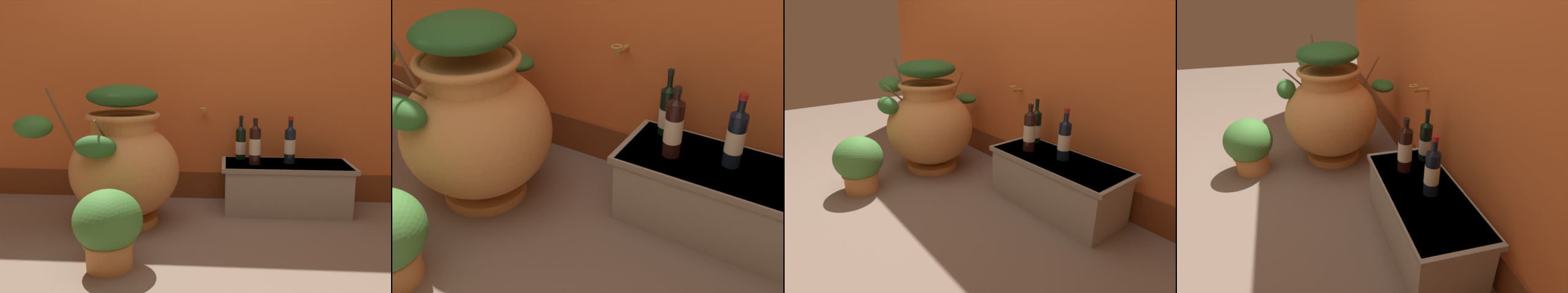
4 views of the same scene
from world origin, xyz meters
TOP-DOWN VIEW (x-y plane):
  - ground_plane at (0.00, 0.00)m, footprint 7.00×7.00m
  - terracotta_urn at (-0.53, 0.55)m, footprint 0.99×0.88m
  - stone_ledge at (0.52, 0.86)m, footprint 0.88×0.38m
  - wine_bottle_left at (0.30, 0.83)m, footprint 0.08×0.08m
  - wine_bottle_middle at (0.54, 0.89)m, footprint 0.07×0.07m
  - wine_bottle_right at (0.21, 0.99)m, footprint 0.07×0.07m
  - potted_shrub at (-0.46, -0.06)m, footprint 0.34×0.33m

SIDE VIEW (x-z plane):
  - ground_plane at x=0.00m, z-range 0.00..0.00m
  - stone_ledge at x=0.52m, z-range 0.01..0.35m
  - potted_shrub at x=-0.46m, z-range 0.01..0.41m
  - terracotta_urn at x=-0.53m, z-range -0.03..0.84m
  - wine_bottle_right at x=0.21m, z-range 0.30..0.61m
  - wine_bottle_middle at x=0.54m, z-range 0.31..0.63m
  - wine_bottle_left at x=0.30m, z-range 0.32..0.63m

